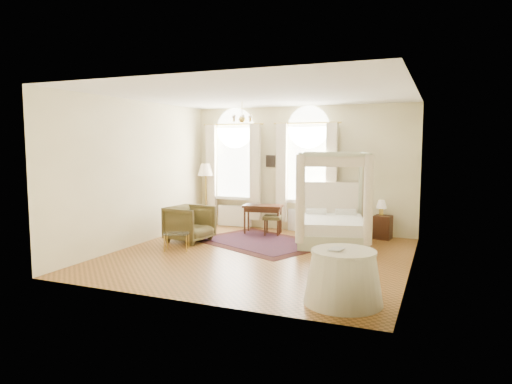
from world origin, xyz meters
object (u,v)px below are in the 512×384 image
(stool, at_px, (272,219))
(side_table, at_px, (343,277))
(armchair, at_px, (190,224))
(canopy_bed, at_px, (332,223))
(writing_desk, at_px, (263,209))
(coffee_table, at_px, (177,235))
(floor_lamp, at_px, (206,173))
(nightstand, at_px, (383,227))

(stool, relative_size, side_table, 0.44)
(armchair, bearing_deg, canopy_bed, -63.01)
(writing_desk, height_order, side_table, side_table)
(writing_desk, bearing_deg, stool, -22.04)
(side_table, bearing_deg, canopy_bed, 105.25)
(writing_desk, distance_m, coffee_table, 2.69)
(canopy_bed, bearing_deg, coffee_table, -146.16)
(side_table, bearing_deg, coffee_table, 154.38)
(armchair, xyz_separation_m, floor_lamp, (-0.67, 2.05, 1.07))
(stool, xyz_separation_m, armchair, (-1.55, -1.46, 0.01))
(nightstand, distance_m, coffee_table, 4.97)
(canopy_bed, distance_m, armchair, 3.36)
(nightstand, relative_size, side_table, 0.50)
(writing_desk, xyz_separation_m, stool, (0.31, -0.12, -0.22))
(canopy_bed, relative_size, writing_desk, 2.15)
(canopy_bed, distance_m, nightstand, 1.42)
(nightstand, height_order, side_table, side_table)
(nightstand, relative_size, floor_lamp, 0.33)
(nightstand, bearing_deg, canopy_bed, -137.94)
(nightstand, xyz_separation_m, floor_lamp, (-4.88, 0.00, 1.21))
(armchair, xyz_separation_m, side_table, (4.24, -2.82, -0.04))
(canopy_bed, relative_size, stool, 4.47)
(coffee_table, bearing_deg, writing_desk, 66.77)
(armchair, bearing_deg, stool, -39.24)
(nightstand, height_order, floor_lamp, floor_lamp)
(stool, distance_m, floor_lamp, 2.55)
(writing_desk, bearing_deg, armchair, -128.33)
(writing_desk, bearing_deg, canopy_bed, -13.72)
(canopy_bed, height_order, floor_lamp, canopy_bed)
(writing_desk, relative_size, coffee_table, 1.62)
(nightstand, relative_size, coffee_table, 0.88)
(floor_lamp, bearing_deg, nightstand, 0.00)
(nightstand, distance_m, side_table, 4.88)
(coffee_table, bearing_deg, nightstand, 36.16)
(stool, bearing_deg, side_table, -57.90)
(canopy_bed, bearing_deg, side_table, -74.75)
(armchair, distance_m, side_table, 5.09)
(nightstand, height_order, writing_desk, writing_desk)
(coffee_table, relative_size, side_table, 0.57)
(coffee_table, bearing_deg, armchair, 102.35)
(side_table, bearing_deg, nightstand, 90.33)
(floor_lamp, bearing_deg, writing_desk, -13.86)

